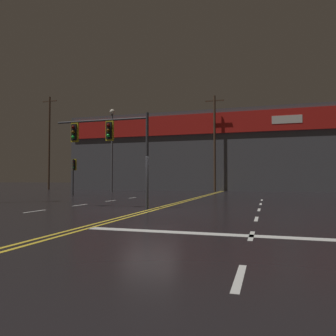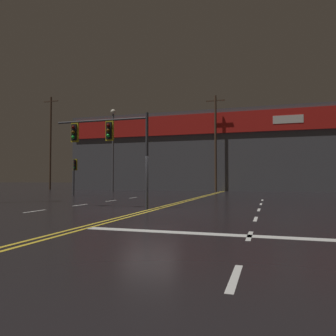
% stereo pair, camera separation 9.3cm
% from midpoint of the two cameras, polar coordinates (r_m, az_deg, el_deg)
% --- Properties ---
extents(ground_plane, '(200.00, 200.00, 0.00)m').
position_cam_midpoint_polar(ground_plane, '(14.80, -3.08, -7.41)').
color(ground_plane, black).
extents(road_markings, '(13.91, 60.00, 0.01)m').
position_cam_midpoint_polar(road_markings, '(13.61, -1.18, -7.88)').
color(road_markings, gold).
rests_on(road_markings, ground).
extents(traffic_signal_median, '(5.02, 0.36, 4.59)m').
position_cam_midpoint_polar(traffic_signal_median, '(16.55, -10.50, 5.30)').
color(traffic_signal_median, '#38383D').
rests_on(traffic_signal_median, ground).
extents(traffic_signal_corner_northwest, '(0.42, 0.36, 3.15)m').
position_cam_midpoint_polar(traffic_signal_corner_northwest, '(29.33, -15.87, -0.11)').
color(traffic_signal_corner_northwest, '#38383D').
rests_on(traffic_signal_corner_northwest, ground).
extents(streetlight_far_right, '(0.56, 0.56, 9.14)m').
position_cam_midpoint_polar(streetlight_far_right, '(36.77, -9.48, 5.04)').
color(streetlight_far_right, '#59595E').
rests_on(streetlight_far_right, ground).
extents(building_backdrop, '(40.90, 10.23, 9.74)m').
position_cam_midpoint_polar(building_backdrop, '(43.94, 10.56, 2.63)').
color(building_backdrop, '#4C4C51').
rests_on(building_backdrop, ground).
extents(utility_pole_row, '(46.55, 0.26, 12.63)m').
position_cam_midpoint_polar(utility_pole_row, '(38.63, 5.67, 4.73)').
color(utility_pole_row, '#4C3828').
rests_on(utility_pole_row, ground).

